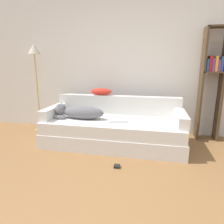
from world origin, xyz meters
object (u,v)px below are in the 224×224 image
Objects in this scene: throw_pillow at (101,92)px; floor_lamp at (35,61)px; dog at (79,112)px; bookshelf at (212,79)px; couch at (113,132)px; laptop at (118,120)px; power_adapter at (117,166)px.

floor_lamp reaches higher than throw_pillow.
dog is 0.44× the size of bookshelf.
couch is at bearing 5.81° from dog.
dog is at bearing -118.08° from throw_pillow.
laptop reaches higher than couch.
floor_lamp reaches higher than laptop.
throw_pillow is at bearing 115.95° from laptop.
laptop is 2.00m from floor_lamp.
dog is 2.33m from bookshelf.
laptop is at bearing -1.03° from dog.
power_adapter is (-1.38, -1.37, -1.06)m from bookshelf.
dog is 1.18m from power_adapter.
bookshelf is at bearing 20.74° from couch.
power_adapter is (0.11, -0.70, -0.42)m from laptop.
throw_pillow reaches higher than dog.
power_adapter is (0.52, -1.20, -0.81)m from throw_pillow.
dog is 0.68m from laptop.
throw_pillow is 5.17× the size of power_adapter.
bookshelf is at bearing 44.79° from power_adapter.
dog is 2.61× the size of laptop.
couch is at bearing 105.11° from power_adapter.
floor_lamp reaches higher than couch.
throw_pillow reaches higher than power_adapter.
power_adapter is (0.21, -0.77, -0.19)m from couch.
power_adapter is at bearing -33.07° from floor_lamp.
dog is 2.18× the size of throw_pillow.
couch is 30.16× the size of power_adapter.
laptop is 0.82m from power_adapter.
couch is 0.66m from dog.
couch reaches higher than power_adapter.
power_adapter is at bearing -74.89° from couch.
couch is 2.68× the size of dog.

